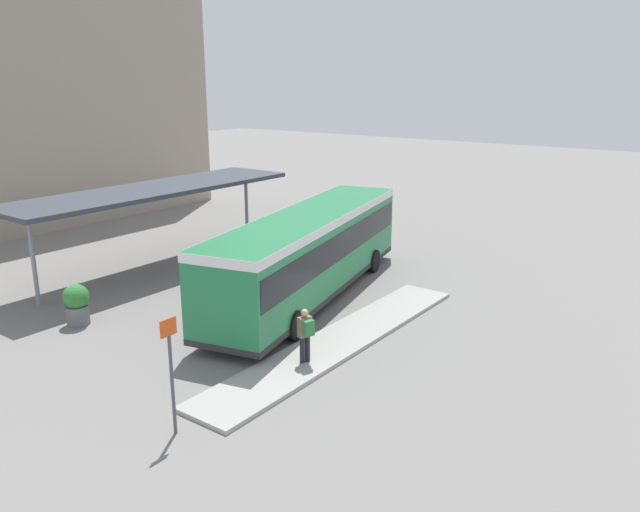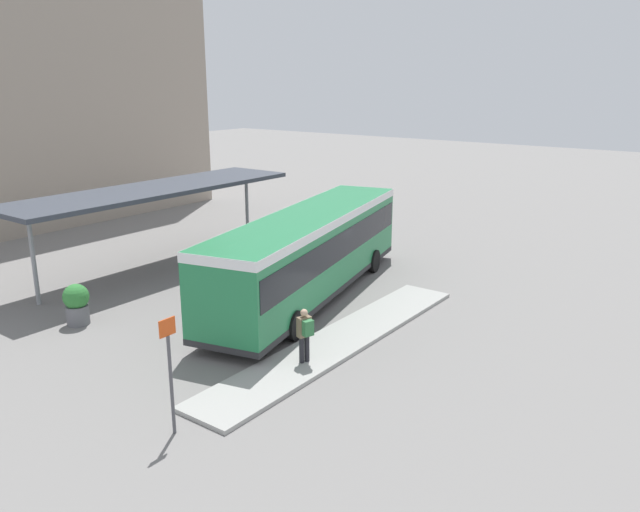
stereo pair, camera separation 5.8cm
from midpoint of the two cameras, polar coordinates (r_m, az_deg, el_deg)
name	(u,v)px [view 2 (the right image)]	position (r m, az deg, el deg)	size (l,w,h in m)	color
ground_plane	(310,296)	(23.32, -0.84, -3.70)	(120.00, 120.00, 0.00)	slate
curb_island	(340,341)	(19.36, 1.91, -7.73)	(11.72, 1.80, 0.12)	#9E9E99
city_bus	(310,248)	(22.78, -0.85, 0.70)	(12.75, 5.35, 3.16)	#237A47
pedestrian_waiting	(305,332)	(17.45, -1.28, -6.99)	(0.45, 0.49, 1.58)	#232328
bicycle_white	(366,226)	(32.94, 4.30, 2.74)	(0.48, 1.67, 0.72)	black
bicycle_green	(352,226)	(33.11, 3.02, 2.78)	(0.48, 1.52, 0.66)	black
station_shelter	(155,190)	(26.81, -14.83, 5.82)	(12.94, 3.37, 3.51)	#383D47
potted_planter_near_shelter	(77,303)	(21.98, -21.29, -4.05)	(0.84, 0.84, 1.38)	slate
potted_planter_far_side	(216,261)	(25.62, -9.47, -0.43)	(1.03, 1.03, 1.41)	slate
platform_sign	(170,371)	(14.46, -13.41, -10.18)	(0.44, 0.08, 2.80)	#4C4C51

